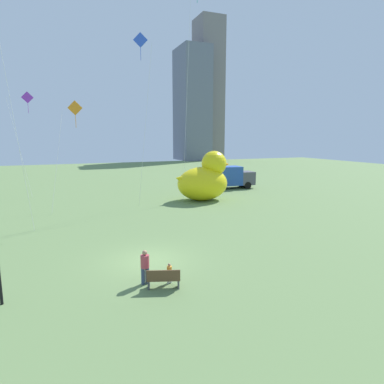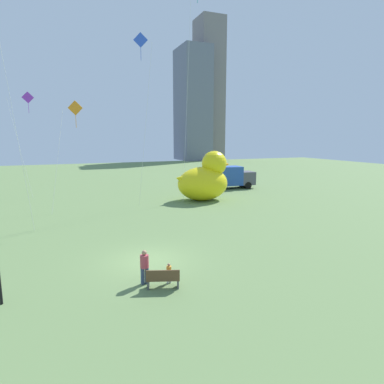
{
  "view_description": "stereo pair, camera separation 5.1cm",
  "coord_description": "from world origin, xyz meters",
  "px_view_note": "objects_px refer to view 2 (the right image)",
  "views": [
    {
      "loc": [
        -4.12,
        -16.36,
        6.56
      ],
      "look_at": [
        4.75,
        5.57,
        2.58
      ],
      "focal_mm": 30.59,
      "sensor_mm": 36.0,
      "label": 1
    },
    {
      "loc": [
        -4.07,
        -16.38,
        6.56
      ],
      "look_at": [
        4.75,
        5.57,
        2.58
      ],
      "focal_mm": 30.59,
      "sensor_mm": 36.0,
      "label": 2
    }
  ],
  "objects_px": {
    "park_bench": "(163,279)",
    "box_truck": "(228,177)",
    "kite_blue": "(141,50)",
    "giant_inflatable_duck": "(205,179)",
    "person_child": "(169,272)",
    "kite_orange": "(74,112)",
    "kite_purple": "(27,102)",
    "person_adult": "(144,265)"
  },
  "relations": [
    {
      "from": "park_bench",
      "to": "box_truck",
      "type": "relative_size",
      "value": 0.23
    },
    {
      "from": "kite_blue",
      "to": "giant_inflatable_duck",
      "type": "bearing_deg",
      "value": 9.05
    },
    {
      "from": "person_child",
      "to": "kite_blue",
      "type": "xyz_separation_m",
      "value": [
        2.93,
        16.48,
        13.58
      ]
    },
    {
      "from": "kite_orange",
      "to": "box_truck",
      "type": "bearing_deg",
      "value": 17.81
    },
    {
      "from": "person_child",
      "to": "kite_purple",
      "type": "bearing_deg",
      "value": 104.55
    },
    {
      "from": "giant_inflatable_duck",
      "to": "person_adult",
      "type": "bearing_deg",
      "value": -121.78
    },
    {
      "from": "person_child",
      "to": "giant_inflatable_duck",
      "type": "bearing_deg",
      "value": 61.28
    },
    {
      "from": "kite_orange",
      "to": "giant_inflatable_duck",
      "type": "bearing_deg",
      "value": -0.68
    },
    {
      "from": "kite_blue",
      "to": "kite_orange",
      "type": "height_order",
      "value": "kite_blue"
    },
    {
      "from": "person_child",
      "to": "kite_orange",
      "type": "height_order",
      "value": "kite_orange"
    },
    {
      "from": "park_bench",
      "to": "kite_orange",
      "type": "height_order",
      "value": "kite_orange"
    },
    {
      "from": "person_child",
      "to": "park_bench",
      "type": "bearing_deg",
      "value": -133.58
    },
    {
      "from": "kite_purple",
      "to": "kite_orange",
      "type": "xyz_separation_m",
      "value": [
        4.38,
        -10.35,
        -1.71
      ]
    },
    {
      "from": "box_truck",
      "to": "kite_orange",
      "type": "distance_m",
      "value": 20.84
    },
    {
      "from": "person_child",
      "to": "kite_purple",
      "type": "xyz_separation_m",
      "value": [
        -7.28,
        28.04,
        9.9
      ]
    },
    {
      "from": "kite_orange",
      "to": "kite_purple",
      "type": "bearing_deg",
      "value": 112.94
    },
    {
      "from": "kite_blue",
      "to": "park_bench",
      "type": "bearing_deg",
      "value": -101.16
    },
    {
      "from": "person_adult",
      "to": "person_child",
      "type": "bearing_deg",
      "value": -18.77
    },
    {
      "from": "box_truck",
      "to": "kite_orange",
      "type": "xyz_separation_m",
      "value": [
        -18.6,
        -5.98,
        7.26
      ]
    },
    {
      "from": "box_truck",
      "to": "kite_purple",
      "type": "height_order",
      "value": "kite_purple"
    },
    {
      "from": "box_truck",
      "to": "kite_orange",
      "type": "relative_size",
      "value": 0.67
    },
    {
      "from": "giant_inflatable_duck",
      "to": "kite_orange",
      "type": "bearing_deg",
      "value": 179.32
    },
    {
      "from": "person_adult",
      "to": "kite_purple",
      "type": "distance_m",
      "value": 29.95
    },
    {
      "from": "kite_blue",
      "to": "kite_orange",
      "type": "bearing_deg",
      "value": 168.22
    },
    {
      "from": "giant_inflatable_duck",
      "to": "kite_blue",
      "type": "height_order",
      "value": "kite_blue"
    },
    {
      "from": "kite_purple",
      "to": "kite_blue",
      "type": "xyz_separation_m",
      "value": [
        10.2,
        -11.56,
        3.68
      ]
    },
    {
      "from": "box_truck",
      "to": "kite_blue",
      "type": "relative_size",
      "value": 0.42
    },
    {
      "from": "box_truck",
      "to": "park_bench",
      "type": "bearing_deg",
      "value": -123.77
    },
    {
      "from": "person_adult",
      "to": "box_truck",
      "type": "relative_size",
      "value": 0.24
    },
    {
      "from": "kite_purple",
      "to": "giant_inflatable_duck",
      "type": "bearing_deg",
      "value": -31.86
    },
    {
      "from": "park_bench",
      "to": "kite_blue",
      "type": "height_order",
      "value": "kite_blue"
    },
    {
      "from": "park_bench",
      "to": "giant_inflatable_duck",
      "type": "distance_m",
      "value": 20.65
    },
    {
      "from": "kite_purple",
      "to": "person_child",
      "type": "bearing_deg",
      "value": -75.45
    },
    {
      "from": "park_bench",
      "to": "box_truck",
      "type": "distance_m",
      "value": 29.01
    },
    {
      "from": "kite_blue",
      "to": "kite_orange",
      "type": "xyz_separation_m",
      "value": [
        -5.82,
        1.21,
        -5.39
      ]
    },
    {
      "from": "giant_inflatable_duck",
      "to": "kite_orange",
      "type": "relative_size",
      "value": 0.64
    },
    {
      "from": "person_adult",
      "to": "kite_blue",
      "type": "bearing_deg",
      "value": 76.2
    },
    {
      "from": "park_bench",
      "to": "kite_purple",
      "type": "relative_size",
      "value": 0.13
    },
    {
      "from": "park_bench",
      "to": "person_child",
      "type": "xyz_separation_m",
      "value": [
        0.41,
        0.43,
        0.05
      ]
    },
    {
      "from": "person_child",
      "to": "kite_orange",
      "type": "bearing_deg",
      "value": 99.3
    },
    {
      "from": "person_child",
      "to": "person_adult",
      "type": "bearing_deg",
      "value": 161.23
    },
    {
      "from": "person_adult",
      "to": "giant_inflatable_duck",
      "type": "distance_m",
      "value": 20.27
    }
  ]
}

